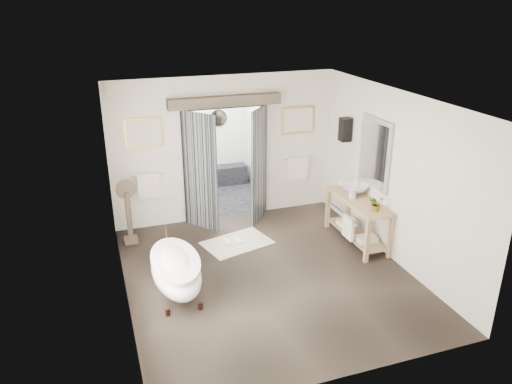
{
  "coord_description": "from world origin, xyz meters",
  "views": [
    {
      "loc": [
        -2.49,
        -6.67,
        4.32
      ],
      "look_at": [
        0.0,
        0.6,
        1.25
      ],
      "focal_mm": 35.0,
      "sensor_mm": 36.0,
      "label": 1
    }
  ],
  "objects_px": {
    "vanity": "(357,217)",
    "basin": "(355,190)",
    "clawfoot_tub": "(176,270)",
    "rug": "(237,243)"
  },
  "relations": [
    {
      "from": "rug",
      "to": "basin",
      "type": "distance_m",
      "value": 2.39
    },
    {
      "from": "vanity",
      "to": "basin",
      "type": "bearing_deg",
      "value": 75.37
    },
    {
      "from": "vanity",
      "to": "clawfoot_tub",
      "type": "bearing_deg",
      "value": -170.44
    },
    {
      "from": "clawfoot_tub",
      "to": "basin",
      "type": "height_order",
      "value": "basin"
    },
    {
      "from": "clawfoot_tub",
      "to": "rug",
      "type": "xyz_separation_m",
      "value": [
        1.35,
        1.24,
        -0.38
      ]
    },
    {
      "from": "vanity",
      "to": "rug",
      "type": "distance_m",
      "value": 2.26
    },
    {
      "from": "rug",
      "to": "clawfoot_tub",
      "type": "bearing_deg",
      "value": -137.47
    },
    {
      "from": "vanity",
      "to": "rug",
      "type": "bearing_deg",
      "value": 162.52
    },
    {
      "from": "clawfoot_tub",
      "to": "vanity",
      "type": "bearing_deg",
      "value": 9.56
    },
    {
      "from": "clawfoot_tub",
      "to": "basin",
      "type": "bearing_deg",
      "value": 13.7
    }
  ]
}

